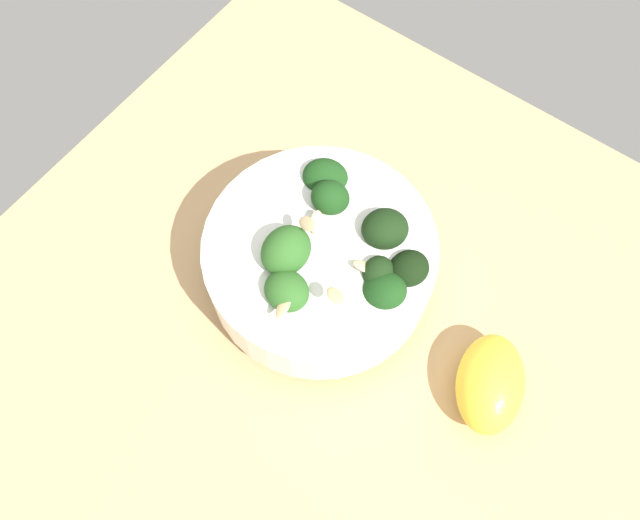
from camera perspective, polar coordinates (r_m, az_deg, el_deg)
name	(u,v)px	position (r cm, az deg, el deg)	size (l,w,h in cm)	color
ground_plane	(333,343)	(54.80, 1.12, -7.21)	(59.59, 59.59, 3.56)	tan
bowl_of_broccoli	(322,258)	(50.89, 0.20, 0.13)	(17.78, 17.78, 9.78)	white
lemon_wedge	(490,383)	(51.34, 14.50, -10.30)	(7.67, 5.02, 4.40)	yellow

